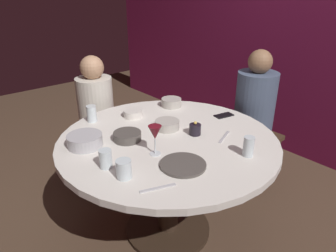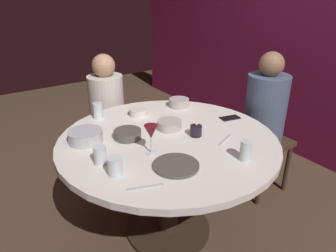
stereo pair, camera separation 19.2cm
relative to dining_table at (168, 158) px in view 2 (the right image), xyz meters
name	(u,v)px [view 2 (the right image)]	position (x,y,z in m)	size (l,w,h in m)	color
ground_plane	(168,229)	(0.00, 0.00, -0.60)	(8.00, 8.00, 0.00)	#4C3828
dining_table	(168,158)	(0.00, 0.00, 0.00)	(1.38, 1.38, 0.75)	silver
seated_diner_left	(107,103)	(-0.93, 0.00, 0.09)	(0.40, 0.40, 1.11)	#3F2D1E
seated_diner_back	(265,110)	(0.00, 0.93, 0.13)	(0.40, 0.40, 1.18)	#3F2D1E
candle_holder	(196,131)	(0.08, 0.16, 0.18)	(0.08, 0.08, 0.09)	black
wine_glass	(151,133)	(0.11, -0.19, 0.28)	(0.08, 0.08, 0.18)	silver
dinner_plate	(176,165)	(0.31, -0.16, 0.15)	(0.25, 0.25, 0.01)	#4C4742
cell_phone	(230,118)	(0.00, 0.54, 0.15)	(0.07, 0.14, 0.01)	black
bowl_serving_large	(86,136)	(-0.24, -0.45, 0.18)	(0.21, 0.21, 0.07)	#B7B7BC
bowl_salad_center	(169,125)	(-0.10, 0.08, 0.18)	(0.16, 0.16, 0.06)	#B2ADA3
bowl_small_white	(179,103)	(-0.40, 0.38, 0.18)	(0.16, 0.16, 0.06)	#B2ADA3
bowl_sauce_side	(139,112)	(-0.43, 0.03, 0.17)	(0.14, 0.14, 0.05)	silver
bowl_rice_portion	(128,134)	(-0.14, -0.21, 0.17)	(0.17, 0.17, 0.05)	#4C4742
cup_near_candle	(115,166)	(0.19, -0.45, 0.20)	(0.08, 0.08, 0.10)	silver
cup_by_left_diner	(246,151)	(0.46, 0.19, 0.21)	(0.06, 0.06, 0.12)	silver
cup_by_right_diner	(100,155)	(0.05, -0.47, 0.20)	(0.07, 0.07, 0.10)	silver
cup_center_front	(98,111)	(-0.54, -0.24, 0.21)	(0.07, 0.07, 0.12)	silver
fork_near_plate	(225,140)	(0.23, 0.27, 0.15)	(0.02, 0.18, 0.01)	#B7B7BC
knife_near_plate	(146,187)	(0.38, -0.39, 0.15)	(0.02, 0.18, 0.01)	#B7B7BC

